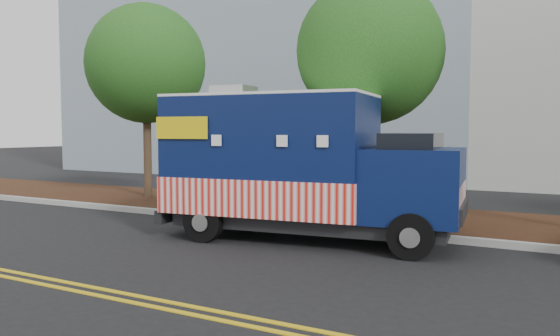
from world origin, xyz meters
The scene contains 9 objects.
ground centered at (0.00, 0.00, 0.00)m, with size 120.00×120.00×0.00m, color black.
curb centered at (0.00, 1.40, 0.07)m, with size 120.00×0.18×0.15m, color #9E9E99.
mulch_strip centered at (0.00, 3.50, 0.07)m, with size 120.00×4.00×0.15m, color black.
centerline_near centered at (0.00, -4.45, 0.01)m, with size 120.00×0.10×0.01m, color gold.
centerline_far centered at (0.00, -4.70, 0.01)m, with size 120.00×0.10×0.01m, color gold.
tree_a centered at (-6.66, 3.51, 4.46)m, with size 3.85×3.85×6.40m.
tree_b centered at (1.18, 2.81, 4.24)m, with size 3.59×3.59×6.05m.
sign_post centered at (-1.86, 1.93, 1.20)m, with size 0.06×0.06×2.40m, color #473828.
food_truck centered at (0.45, 0.27, 1.49)m, with size 6.49×3.05×3.30m.
Camera 1 is at (5.72, -10.08, 2.33)m, focal length 35.00 mm.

